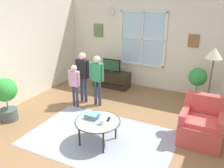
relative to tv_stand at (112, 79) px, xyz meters
name	(u,v)px	position (x,y,z in m)	size (l,w,h in m)	color
ground_plane	(103,141)	(1.13, -2.67, -0.25)	(6.06, 6.89, 0.02)	olive
back_wall	(155,43)	(1.12, 0.54, 1.10)	(5.46, 0.17, 2.66)	silver
area_rug	(100,138)	(1.05, -2.61, -0.23)	(2.82, 1.88, 0.01)	#999EAD
tv_stand	(112,79)	(0.00, 0.00, 0.00)	(1.09, 0.46, 0.48)	#2D2319
television	(112,65)	(0.00, 0.00, 0.44)	(0.55, 0.08, 0.39)	#4C4C4C
armchair	(201,126)	(2.81, -1.82, 0.09)	(0.76, 0.74, 0.87)	#D14C47
coffee_table	(98,122)	(1.08, -2.74, 0.19)	(0.86, 0.86, 0.46)	#99B2B7
book_stack	(92,116)	(0.93, -2.69, 0.27)	(0.27, 0.18, 0.10)	#A9948B
cup	(102,122)	(1.20, -2.80, 0.26)	(0.09, 0.09, 0.09)	white
remote_near_books	(109,119)	(1.24, -2.61, 0.23)	(0.04, 0.14, 0.02)	black
person_green_shirt	(97,75)	(0.26, -1.32, 0.57)	(0.39, 0.18, 1.29)	#333851
person_pink_shirt	(75,81)	(-0.20, -1.63, 0.44)	(0.33, 0.15, 1.08)	#333851
person_black_shirt	(83,72)	(-0.17, -1.30, 0.59)	(0.40, 0.18, 1.32)	#333851
potted_plant_by_window	(197,82)	(2.45, 0.05, 0.31)	(0.47, 0.47, 0.91)	silver
potted_plant_corner	(6,95)	(-1.15, -2.87, 0.36)	(0.52, 0.52, 0.98)	#4C565B
floor_lamp	(213,61)	(2.81, -1.17, 1.19)	(0.32, 0.32, 1.70)	black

